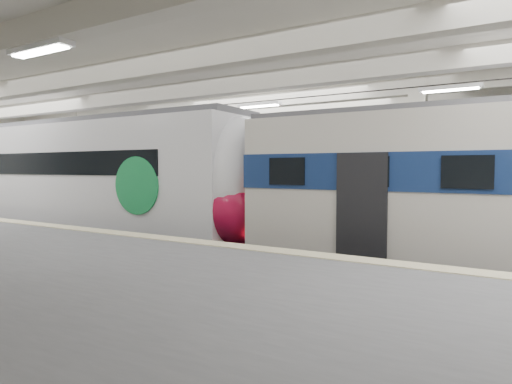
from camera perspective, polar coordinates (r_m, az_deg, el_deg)
The scene contains 3 objects.
station_hall at distance 11.73m, azimuth -8.75°, elevation 5.49°, with size 36.00×24.00×5.75m.
modern_emu at distance 16.22m, azimuth -17.65°, elevation 1.19°, with size 14.18×2.93×4.56m.
far_train at distance 22.45m, azimuth -12.87°, elevation 1.54°, with size 12.96×3.28×4.15m.
Camera 1 is at (7.42, -10.82, 2.77)m, focal length 30.00 mm.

